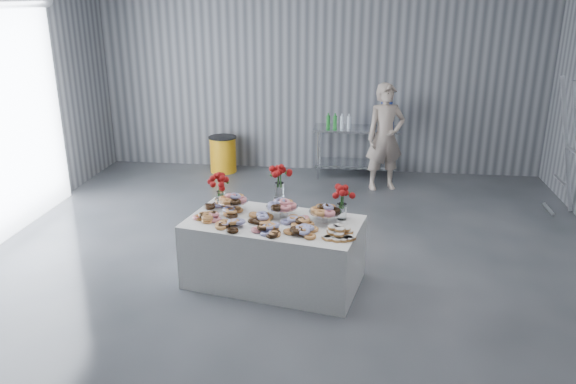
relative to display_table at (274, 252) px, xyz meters
name	(u,v)px	position (x,y,z in m)	size (l,w,h in m)	color
ground	(288,283)	(0.17, -0.02, -0.38)	(9.00, 9.00, 0.00)	#35383C
room_walls	(262,45)	(-0.10, 0.05, 2.26)	(8.04, 9.04, 4.02)	gray
display_table	(274,252)	(0.00, 0.00, 0.00)	(1.90, 1.00, 0.75)	white
prep_table	(356,143)	(0.87, 4.08, 0.24)	(1.50, 0.60, 0.90)	silver
donut_mounds	(273,219)	(0.00, -0.05, 0.42)	(1.80, 0.80, 0.09)	#DB8950
cake_stand_left	(233,199)	(-0.51, 0.26, 0.52)	(0.36, 0.36, 0.17)	silver
cake_stand_mid	(282,205)	(0.08, 0.14, 0.52)	(0.36, 0.36, 0.17)	silver
cake_stand_right	(325,210)	(0.57, 0.04, 0.52)	(0.36, 0.36, 0.17)	silver
danish_pile	(336,230)	(0.71, -0.29, 0.43)	(0.48, 0.48, 0.11)	silver
bouquet_left	(220,182)	(-0.69, 0.39, 0.67)	(0.26, 0.26, 0.42)	white
bouquet_right	(342,194)	(0.75, 0.16, 0.67)	(0.26, 0.26, 0.42)	white
bouquet_center	(279,179)	(0.02, 0.35, 0.75)	(0.26, 0.26, 0.57)	silver
water_jug	(386,114)	(1.37, 4.08, 0.77)	(0.28, 0.28, 0.55)	#4260E2
drink_bottles	(338,121)	(0.55, 3.98, 0.66)	(0.54, 0.08, 0.27)	#268C33
person	(385,137)	(1.34, 3.49, 0.51)	(0.65, 0.43, 1.78)	#CC8C93
trash_barrel	(223,154)	(-1.56, 4.08, -0.04)	(0.52, 0.52, 0.66)	orange
stepladder	(572,150)	(3.92, 2.48, 0.65)	(0.24, 0.51, 2.06)	silver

